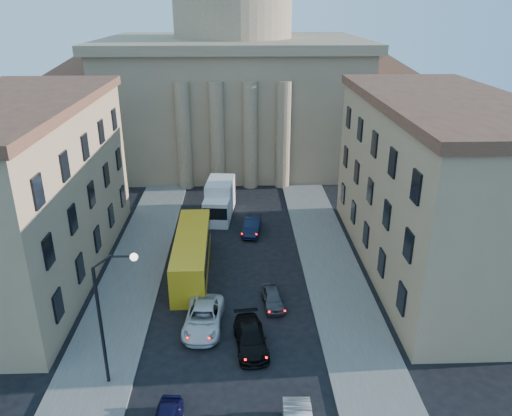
# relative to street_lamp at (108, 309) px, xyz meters

# --- Properties ---
(sidewalk_left) EXTENTS (5.00, 60.00, 0.15)m
(sidewalk_left) POSITION_rel_street_lamp_xyz_m (-1.53, 10.00, -5.21)
(sidewalk_left) COLOR #5D5A55
(sidewalk_left) RESTS_ON ground
(sidewalk_right) EXTENTS (5.00, 60.00, 0.15)m
(sidewalk_right) POSITION_rel_street_lamp_xyz_m (15.47, 10.00, -5.21)
(sidewalk_right) COLOR #5D5A55
(sidewalk_right) RESTS_ON ground
(church) EXTENTS (68.02, 28.76, 36.60)m
(church) POSITION_rel_street_lamp_xyz_m (6.97, 47.47, 6.59)
(church) COLOR #8B7255
(church) RESTS_ON ground
(building_left) EXTENTS (11.60, 26.60, 14.70)m
(building_left) POSITION_rel_street_lamp_xyz_m (-10.03, 14.00, 2.14)
(building_left) COLOR tan
(building_left) RESTS_ON ground
(building_right) EXTENTS (11.60, 26.60, 14.70)m
(building_right) POSITION_rel_street_lamp_xyz_m (23.97, 14.00, 2.14)
(building_right) COLOR tan
(building_right) RESTS_ON ground
(street_lamp) EXTENTS (2.62, 0.44, 8.83)m
(street_lamp) POSITION_rel_street_lamp_xyz_m (0.00, 0.00, 0.00)
(street_lamp) COLOR black
(street_lamp) RESTS_ON ground
(car_left_mid) EXTENTS (2.92, 5.76, 1.56)m
(car_left_mid) POSITION_rel_street_lamp_xyz_m (4.91, 5.44, -4.51)
(car_left_mid) COLOR silver
(car_left_mid) RESTS_ON ground
(car_right_mid) EXTENTS (2.55, 5.15, 1.44)m
(car_right_mid) POSITION_rel_street_lamp_xyz_m (8.18, 3.15, -4.57)
(car_right_mid) COLOR black
(car_right_mid) RESTS_ON ground
(car_right_far) EXTENTS (1.76, 3.75, 1.24)m
(car_right_far) POSITION_rel_street_lamp_xyz_m (10.00, 8.09, -4.66)
(car_right_far) COLOR #444448
(car_right_far) RESTS_ON ground
(car_right_distant) EXTENTS (2.17, 4.74, 1.51)m
(car_right_distant) POSITION_rel_street_lamp_xyz_m (8.78, 21.17, -4.53)
(car_right_distant) COLOR black
(car_right_distant) RESTS_ON ground
(city_bus) EXTENTS (2.92, 11.83, 3.32)m
(city_bus) POSITION_rel_street_lamp_xyz_m (3.47, 13.53, -3.50)
(city_bus) COLOR gold
(city_bus) RESTS_ON ground
(box_truck) EXTENTS (3.34, 7.06, 3.75)m
(box_truck) POSITION_rel_street_lamp_xyz_m (5.41, 25.48, -3.51)
(box_truck) COLOR silver
(box_truck) RESTS_ON ground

